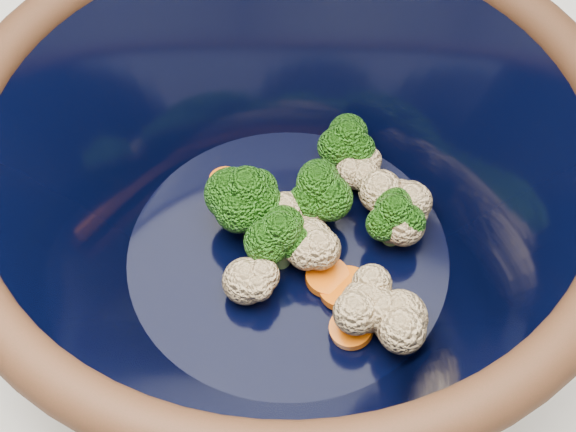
# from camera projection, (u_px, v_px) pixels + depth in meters

# --- Properties ---
(mixing_bowl) EXTENTS (0.45, 0.45, 0.16)m
(mixing_bowl) POSITION_uv_depth(u_px,v_px,m) (288.00, 200.00, 0.47)
(mixing_bowl) COLOR black
(mixing_bowl) RESTS_ON counter
(vegetable_pile) EXTENTS (0.17, 0.15, 0.05)m
(vegetable_pile) POSITION_uv_depth(u_px,v_px,m) (328.00, 217.00, 0.50)
(vegetable_pile) COLOR #608442
(vegetable_pile) RESTS_ON mixing_bowl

